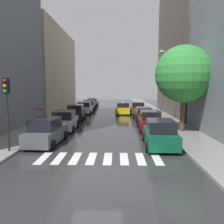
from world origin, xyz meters
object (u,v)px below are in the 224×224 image
Objects in this scene: lamp_post_right at (161,82)px; parked_car_right_nearest at (160,134)px; parked_car_left_third at (76,113)px; parked_car_right_third at (143,114)px; parked_car_right_second at (150,121)px; parked_car_left_second at (65,121)px; traffic_light_left_corner at (7,98)px; parked_car_left_sixth at (92,102)px; taxi_midroad at (123,108)px; parked_car_left_nearest at (46,132)px; pedestrian_foreground at (40,114)px; parked_car_left_fifth at (89,105)px; parked_car_right_fourth at (138,108)px; street_tree_right at (184,74)px; parked_car_left_fourth at (85,108)px.

parked_car_right_nearest is at bearing -100.54° from lamp_post_right.
parked_car_right_third is at bearing -96.85° from parked_car_left_third.
parked_car_right_second is 5.95m from parked_car_right_third.
parked_car_left_second is 1.04× the size of traffic_light_left_corner.
parked_car_left_sixth is 1.02× the size of parked_car_right_second.
taxi_midroad is at bearing 15.69° from parked_car_right_third.
parked_car_left_nearest is 3.94m from pedestrian_foreground.
parked_car_left_fifth is at bearing 2.33° from parked_car_left_nearest.
traffic_light_left_corner is (-7.23, -20.23, 2.52)m from taxi_midroad.
parked_car_left_second is 13.80m from taxi_midroad.
parked_car_left_nearest reaches higher than parked_car_left_sixth.
parked_car_left_second is 0.94× the size of parked_car_right_third.
parked_car_right_fourth is at bearing 2.08° from parked_car_right_nearest.
parked_car_left_sixth is at bearing 18.96° from parked_car_right_second.
parked_car_left_fifth is at bearing 86.36° from traffic_light_left_corner.
parked_car_left_second is at bearing 55.29° from parked_car_right_nearest.
parked_car_right_second is (7.84, 5.27, -0.00)m from parked_car_left_nearest.
parked_car_left_third is at bearing 143.75° from street_tree_right.
taxi_midroad is (5.57, -5.76, -0.01)m from parked_car_left_fifth.
parked_car_right_third is 8.61m from street_tree_right.
parked_car_left_fifth is 6.59m from parked_car_left_sixth.
parked_car_left_third is 0.98× the size of taxi_midroad.
parked_car_left_third is at bearing 34.50° from parked_car_right_nearest.
parked_car_left_sixth is 2.33× the size of pedestrian_foreground.
traffic_light_left_corner is (-9.36, -19.93, 2.49)m from parked_car_right_fourth.
pedestrian_foreground is at bearing 167.49° from parked_car_left_third.
parked_car_right_third is at bearing -156.64° from parked_car_left_sixth.
parked_car_right_third is at bearing -149.73° from parked_car_left_fifth.
parked_car_right_nearest is 11.73m from parked_car_right_third.
street_tree_right reaches higher than parked_car_left_fifth.
lamp_post_right is at bearing 45.59° from traffic_light_left_corner.
lamp_post_right is (1.75, 9.39, 3.59)m from parked_car_right_nearest.
street_tree_right reaches higher than parked_car_right_second.
parked_car_left_second is 24.95m from parked_car_left_sixth.
parked_car_right_third is 1.11× the size of traffic_light_left_corner.
parked_car_left_second reaches higher than parked_car_left_fourth.
traffic_light_left_corner reaches higher than parked_car_left_sixth.
taxi_midroad reaches higher than parked_car_left_fifth.
pedestrian_foreground reaches higher than parked_car_left_third.
parked_car_left_nearest is 5.28m from parked_car_left_second.
parked_car_left_nearest is at bearing 56.88° from traffic_light_left_corner.
taxi_midroad is at bearing -154.45° from parked_car_left_sixth.
parked_car_left_sixth is (-0.07, 24.95, -0.06)m from parked_car_left_second.
parked_car_left_nearest is 2.33× the size of pedestrian_foreground.
parked_car_left_fifth is 0.98× the size of taxi_midroad.
traffic_light_left_corner is (-1.54, -2.35, 2.45)m from parked_car_left_nearest.
parked_car_left_nearest reaches higher than parked_car_right_fourth.
traffic_light_left_corner reaches higher than parked_car_left_third.
parked_car_right_second is at bearing -53.48° from parked_car_left_nearest.
parked_car_left_third reaches higher than parked_car_right_third.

